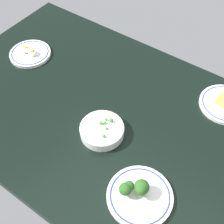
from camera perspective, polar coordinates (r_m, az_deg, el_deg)
The scene contains 4 objects.
dining_table at distance 122.17cm, azimuth -0.00°, elevation -1.17°, with size 151.27×90.66×4.00cm, color black.
plate_broccoli at distance 101.76cm, azimuth 5.01°, elevation -15.06°, with size 21.67×21.67×7.71cm.
plate_eggs at distance 149.89cm, azimuth -15.08°, elevation 10.58°, with size 19.10×19.10×4.56cm.
bowl_peas at distance 113.66cm, azimuth -1.87°, elevation -3.39°, with size 16.66×16.66×5.24cm.
Camera 1 is at (-42.89, 60.87, 98.85)cm, focal length 48.88 mm.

